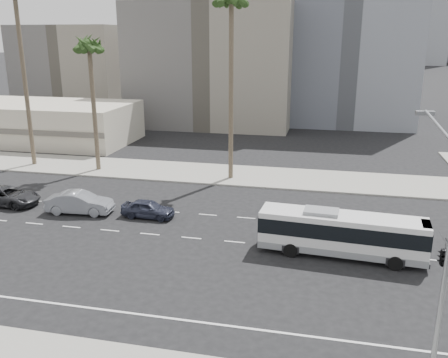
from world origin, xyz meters
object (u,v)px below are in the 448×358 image
(traffic_signal, at_px, (446,261))
(palm_mid, at_px, (89,48))
(city_bus, at_px, (341,233))
(car_c, at_px, (7,196))
(palm_near, at_px, (231,3))
(car_a, at_px, (148,209))
(streetlight_corner, at_px, (443,249))
(car_b, at_px, (80,203))

(traffic_signal, distance_m, palm_mid, 37.63)
(city_bus, xyz_separation_m, car_c, (-26.35, 3.77, -0.78))
(palm_mid, bearing_deg, city_bus, -31.92)
(palm_near, bearing_deg, car_a, -109.70)
(car_a, xyz_separation_m, car_c, (-12.21, 0.18, 0.05))
(streetlight_corner, xyz_separation_m, palm_near, (-13.24, 25.85, 10.23))
(streetlight_corner, height_order, traffic_signal, streetlight_corner)
(car_c, height_order, streetlight_corner, streetlight_corner)
(car_c, xyz_separation_m, palm_mid, (2.41, 11.14, 11.37))
(car_a, bearing_deg, streetlight_corner, -128.32)
(palm_mid, bearing_deg, car_a, -49.14)
(car_a, relative_size, streetlight_corner, 0.40)
(car_a, relative_size, traffic_signal, 0.72)
(car_a, distance_m, palm_mid, 18.83)
(city_bus, distance_m, car_c, 26.63)
(car_a, xyz_separation_m, streetlight_corner, (17.28, -14.55, 5.08))
(car_c, height_order, traffic_signal, traffic_signal)
(car_c, relative_size, palm_mid, 0.40)
(streetlight_corner, bearing_deg, palm_near, 110.64)
(city_bus, relative_size, traffic_signal, 1.84)
(streetlight_corner, bearing_deg, car_a, 133.41)
(car_a, height_order, palm_near, palm_near)
(car_b, distance_m, traffic_signal, 26.90)
(car_a, xyz_separation_m, palm_near, (4.04, 11.29, 15.31))
(car_b, bearing_deg, streetlight_corner, -127.19)
(traffic_signal, bearing_deg, streetlight_corner, -111.79)
(traffic_signal, relative_size, palm_mid, 0.41)
(car_b, distance_m, streetlight_corner, 27.34)
(streetlight_corner, xyz_separation_m, traffic_signal, (0.52, 1.41, -1.12))
(car_c, bearing_deg, car_a, -88.64)
(car_c, distance_m, traffic_signal, 33.07)
(streetlight_corner, relative_size, palm_near, 0.58)
(car_b, bearing_deg, car_c, 80.99)
(city_bus, height_order, car_b, city_bus)
(traffic_signal, bearing_deg, car_c, 154.57)
(city_bus, height_order, car_a, city_bus)
(palm_near, xyz_separation_m, palm_mid, (-13.84, 0.03, -3.89))
(city_bus, height_order, car_c, city_bus)
(car_c, xyz_separation_m, traffic_signal, (30.01, -13.33, 3.91))
(palm_near, bearing_deg, car_b, -129.52)
(city_bus, distance_m, palm_near, 23.08)
(car_a, bearing_deg, palm_mid, 42.63)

